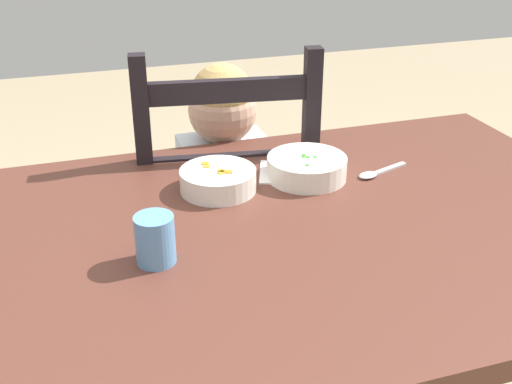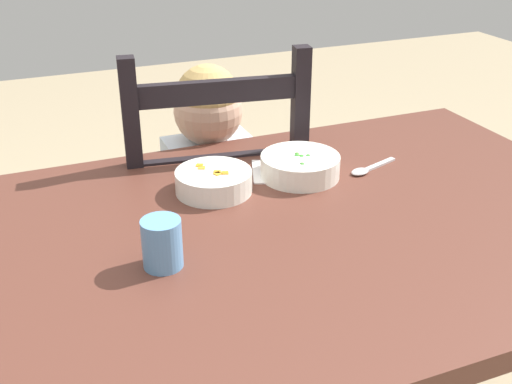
# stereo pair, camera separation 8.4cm
# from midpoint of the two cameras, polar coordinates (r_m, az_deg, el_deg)

# --- Properties ---
(dining_table) EXTENTS (1.55, 0.86, 0.78)m
(dining_table) POSITION_cam_midpoint_polar(r_m,az_deg,el_deg) (1.20, 0.22, -8.04)
(dining_table) COLOR brown
(dining_table) RESTS_ON ground
(dining_chair) EXTENTS (0.48, 0.48, 1.02)m
(dining_chair) POSITION_cam_midpoint_polar(r_m,az_deg,el_deg) (1.72, -1.37, -4.52)
(dining_chair) COLOR black
(dining_chair) RESTS_ON ground
(child_figure) EXTENTS (0.32, 0.31, 0.95)m
(child_figure) POSITION_cam_midpoint_polar(r_m,az_deg,el_deg) (1.65, -1.14, 0.15)
(child_figure) COLOR silver
(child_figure) RESTS_ON ground
(bowl_of_peas) EXTENTS (0.17, 0.17, 0.05)m
(bowl_of_peas) POSITION_cam_midpoint_polar(r_m,az_deg,el_deg) (1.36, 6.31, 2.20)
(bowl_of_peas) COLOR white
(bowl_of_peas) RESTS_ON dining_table
(bowl_of_carrots) EXTENTS (0.16, 0.16, 0.05)m
(bowl_of_carrots) POSITION_cam_midpoint_polar(r_m,az_deg,el_deg) (1.30, -1.55, 1.09)
(bowl_of_carrots) COLOR white
(bowl_of_carrots) RESTS_ON dining_table
(spoon) EXTENTS (0.14, 0.06, 0.01)m
(spoon) POSITION_cam_midpoint_polar(r_m,az_deg,el_deg) (1.40, 12.19, 1.63)
(spoon) COLOR silver
(spoon) RESTS_ON dining_table
(drinking_cup) EXTENTS (0.07, 0.07, 0.08)m
(drinking_cup) POSITION_cam_midpoint_polar(r_m,az_deg,el_deg) (1.06, -6.72, -4.26)
(drinking_cup) COLOR #5F99D1
(drinking_cup) RESTS_ON dining_table
(paper_napkin) EXTENTS (0.17, 0.16, 0.00)m
(paper_napkin) POSITION_cam_midpoint_polar(r_m,az_deg,el_deg) (1.39, 4.85, 1.74)
(paper_napkin) COLOR white
(paper_napkin) RESTS_ON dining_table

